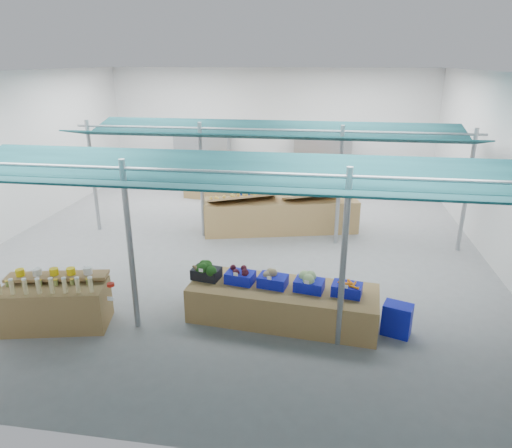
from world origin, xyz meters
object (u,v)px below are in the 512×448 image
object	(u,v)px
bottle_shelf	(57,303)
vendor_left	(245,189)
fruit_counter	(281,215)
veg_counter	(283,303)
vendor_right	(305,192)
crate_stack	(397,319)

from	to	relation	value
bottle_shelf	vendor_left	size ratio (longest dim) A/B	1.14
bottle_shelf	fruit_counter	xyz separation A→B (m)	(3.40, 5.34, 0.02)
veg_counter	vendor_right	xyz separation A→B (m)	(0.09, 5.65, 0.50)
veg_counter	fruit_counter	bearing A→B (deg)	101.63
veg_counter	fruit_counter	distance (m)	4.58
fruit_counter	bottle_shelf	bearing A→B (deg)	-136.53
veg_counter	vendor_left	xyz separation A→B (m)	(-1.71, 5.65, 0.50)
veg_counter	vendor_right	bearing A→B (deg)	94.32
crate_stack	vendor_left	world-z (taller)	vendor_left
bottle_shelf	vendor_right	world-z (taller)	vendor_right
bottle_shelf	vendor_left	distance (m)	6.82
vendor_left	vendor_right	world-z (taller)	same
veg_counter	bottle_shelf	bearing A→B (deg)	-163.39
vendor_left	fruit_counter	bearing A→B (deg)	123.41
fruit_counter	vendor_right	xyz separation A→B (m)	(0.60, 1.10, 0.38)
bottle_shelf	fruit_counter	distance (m)	6.33
bottle_shelf	vendor_right	distance (m)	7.59
veg_counter	crate_stack	world-z (taller)	veg_counter
bottle_shelf	crate_stack	distance (m)	5.92
bottle_shelf	vendor_right	size ratio (longest dim) A/B	1.14
vendor_left	bottle_shelf	bearing A→B (deg)	57.09
veg_counter	crate_stack	bearing A→B (deg)	0.19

